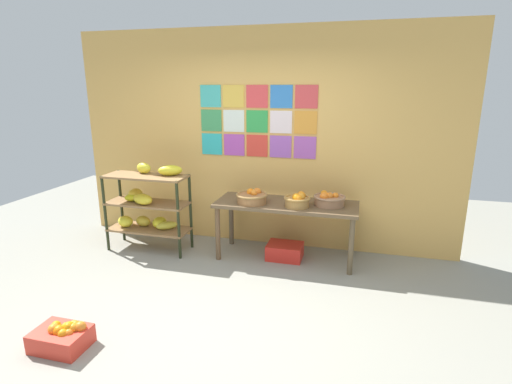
{
  "coord_description": "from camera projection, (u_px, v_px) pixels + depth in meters",
  "views": [
    {
      "loc": [
        1.25,
        -3.03,
        2.05
      ],
      "look_at": [
        0.17,
        1.02,
        0.93
      ],
      "focal_mm": 27.77,
      "sensor_mm": 36.0,
      "label": 1
    }
  ],
  "objects": [
    {
      "name": "fruit_basket_back_right",
      "position": [
        329.0,
        199.0,
        4.61
      ],
      "size": [
        0.37,
        0.37,
        0.16
      ],
      "color": "#9E714F",
      "rests_on": "display_table"
    },
    {
      "name": "back_wall_with_art",
      "position": [
        261.0,
        140.0,
        5.08
      ],
      "size": [
        5.0,
        0.07,
        2.76
      ],
      "color": "#E0AA55",
      "rests_on": "ground"
    },
    {
      "name": "display_table",
      "position": [
        286.0,
        210.0,
        4.74
      ],
      "size": [
        1.69,
        0.63,
        0.71
      ],
      "color": "brown",
      "rests_on": "ground"
    },
    {
      "name": "orange_crate_foreground",
      "position": [
        62.0,
        336.0,
        3.19
      ],
      "size": [
        0.43,
        0.31,
        0.22
      ],
      "color": "red",
      "rests_on": "ground"
    },
    {
      "name": "fruit_basket_back_left",
      "position": [
        298.0,
        200.0,
        4.54
      ],
      "size": [
        0.31,
        0.31,
        0.18
      ],
      "color": "#A87B3F",
      "rests_on": "display_table"
    },
    {
      "name": "fruit_basket_left",
      "position": [
        252.0,
        197.0,
        4.71
      ],
      "size": [
        0.38,
        0.38,
        0.16
      ],
      "color": "#9E6C3E",
      "rests_on": "display_table"
    },
    {
      "name": "produce_crate_under_table",
      "position": [
        285.0,
        251.0,
        4.86
      ],
      "size": [
        0.43,
        0.32,
        0.19
      ],
      "primitive_type": "cube",
      "color": "red",
      "rests_on": "ground"
    },
    {
      "name": "ground",
      "position": [
        210.0,
        315.0,
        3.67
      ],
      "size": [
        9.73,
        9.73,
        0.0
      ],
      "primitive_type": "plane",
      "color": "gray"
    },
    {
      "name": "banana_shelf_unit",
      "position": [
        147.0,
        203.0,
        5.03
      ],
      "size": [
        1.05,
        0.44,
        1.11
      ],
      "color": "#242B16",
      "rests_on": "ground"
    }
  ]
}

